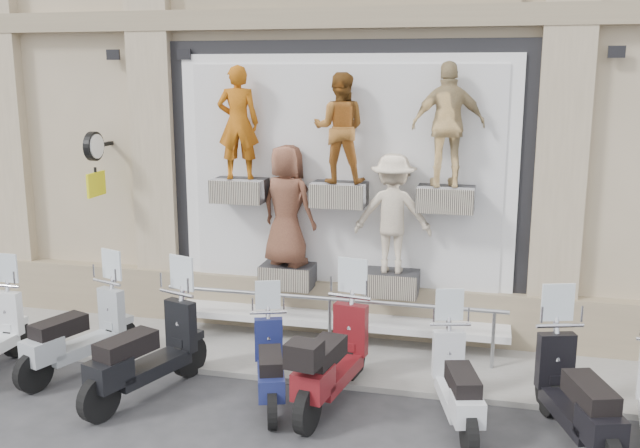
# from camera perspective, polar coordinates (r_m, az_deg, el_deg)

# --- Properties ---
(ground) EXTENTS (90.00, 90.00, 0.00)m
(ground) POSITION_cam_1_polar(r_m,az_deg,el_deg) (8.84, -2.24, -15.53)
(ground) COLOR #303032
(ground) RESTS_ON ground
(sidewalk) EXTENTS (16.00, 2.20, 0.08)m
(sidewalk) POSITION_cam_1_polar(r_m,az_deg,el_deg) (10.66, 0.91, -10.24)
(sidewalk) COLOR #98958F
(sidewalk) RESTS_ON ground
(shop_vitrine) EXTENTS (5.60, 0.85, 4.30)m
(shop_vitrine) POSITION_cam_1_polar(r_m,az_deg,el_deg) (10.61, 2.15, 2.86)
(shop_vitrine) COLOR black
(shop_vitrine) RESTS_ON ground
(guard_rail) EXTENTS (5.06, 0.10, 0.93)m
(guard_rail) POSITION_cam_1_polar(r_m,az_deg,el_deg) (10.42, 0.79, -8.29)
(guard_rail) COLOR #9EA0A5
(guard_rail) RESTS_ON ground
(clock_sign_bracket) EXTENTS (0.10, 0.80, 1.02)m
(clock_sign_bracket) POSITION_cam_1_polar(r_m,az_deg,el_deg) (11.76, -17.57, 5.24)
(clock_sign_bracket) COLOR black
(clock_sign_bracket) RESTS_ON ground
(scooter_c) EXTENTS (1.21, 2.08, 1.62)m
(scooter_c) POSITION_cam_1_polar(r_m,az_deg,el_deg) (10.37, -18.89, -7.04)
(scooter_c) COLOR #91979D
(scooter_c) RESTS_ON ground
(scooter_d) EXTENTS (1.28, 2.20, 1.72)m
(scooter_d) POSITION_cam_1_polar(r_m,az_deg,el_deg) (9.35, -13.83, -8.51)
(scooter_d) COLOR black
(scooter_d) RESTS_ON ground
(scooter_e) EXTENTS (1.07, 1.83, 1.43)m
(scooter_e) POSITION_cam_1_polar(r_m,az_deg,el_deg) (9.00, -4.04, -9.97)
(scooter_e) COLOR #161D4F
(scooter_e) RESTS_ON ground
(scooter_f) EXTENTS (0.95, 2.20, 1.73)m
(scooter_f) POSITION_cam_1_polar(r_m,az_deg,el_deg) (8.89, 1.02, -9.23)
(scooter_f) COLOR #5B0F13
(scooter_f) RESTS_ON ground
(scooter_g) EXTENTS (0.99, 1.92, 1.50)m
(scooter_g) POSITION_cam_1_polar(r_m,az_deg,el_deg) (8.57, 10.98, -11.12)
(scooter_g) COLOR #BBBDC2
(scooter_g) RESTS_ON ground
(scooter_h) EXTENTS (1.21, 2.16, 1.68)m
(scooter_h) POSITION_cam_1_polar(r_m,az_deg,el_deg) (8.45, 19.98, -11.34)
(scooter_h) COLOR black
(scooter_h) RESTS_ON ground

